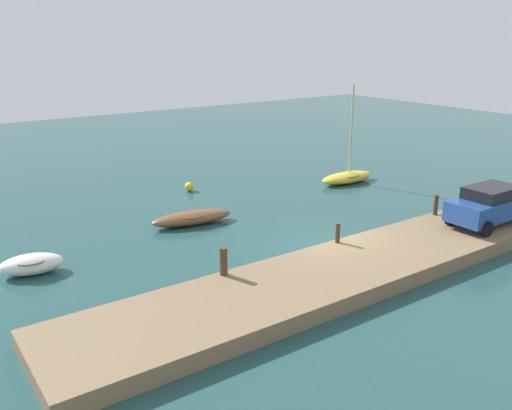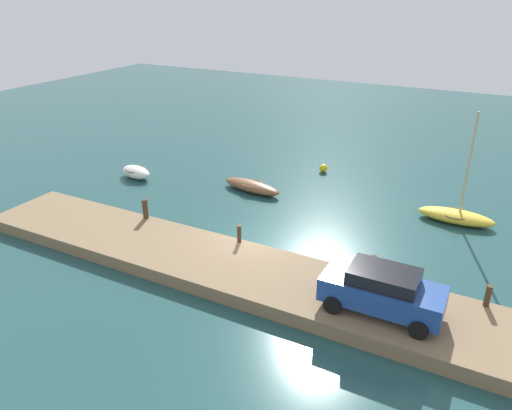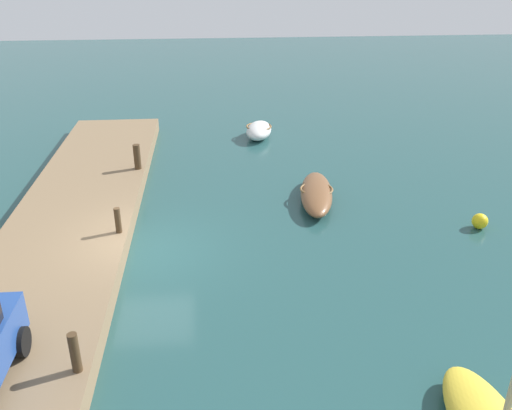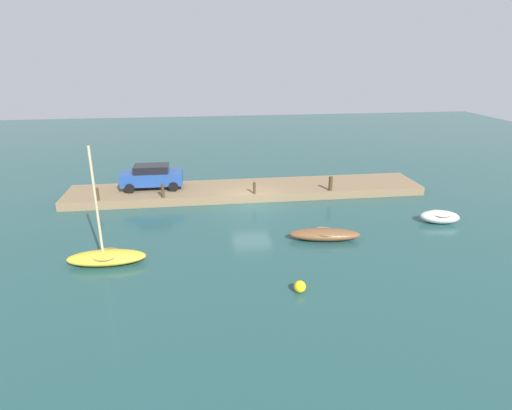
{
  "view_description": "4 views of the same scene",
  "coord_description": "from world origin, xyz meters",
  "views": [
    {
      "loc": [
        -14.25,
        -15.31,
        8.39
      ],
      "look_at": [
        -1.21,
        3.41,
        1.16
      ],
      "focal_mm": 38.23,
      "sensor_mm": 36.0,
      "label": 1
    },
    {
      "loc": [
        9.2,
        -17.27,
        10.91
      ],
      "look_at": [
        -1.21,
        2.44,
        0.85
      ],
      "focal_mm": 34.35,
      "sensor_mm": 36.0,
      "label": 2
    },
    {
      "loc": [
        14.52,
        2.03,
        8.38
      ],
      "look_at": [
        -1.08,
        3.34,
        0.94
      ],
      "focal_mm": 38.48,
      "sensor_mm": 36.0,
      "label": 3
    },
    {
      "loc": [
        3.17,
        25.5,
        9.38
      ],
      "look_at": [
        -0.0,
        2.12,
        0.85
      ],
      "focal_mm": 29.57,
      "sensor_mm": 36.0,
      "label": 4
    }
  ],
  "objects": [
    {
      "name": "ground_plane",
      "position": [
        0.0,
        0.0,
        0.0
      ],
      "size": [
        84.0,
        84.0,
        0.0
      ],
      "primitive_type": "plane",
      "color": "#234C4C"
    },
    {
      "name": "dock_platform",
      "position": [
        0.0,
        -2.54,
        0.29
      ],
      "size": [
        24.47,
        3.88,
        0.57
      ],
      "primitive_type": "cube",
      "color": "#846B4C",
      "rests_on": "ground_plane"
    },
    {
      "name": "rowboat_yellow",
      "position": [
        7.75,
        6.94,
        0.38
      ],
      "size": [
        3.67,
        1.43,
        5.65
      ],
      "rotation": [
        0.0,
        0.0,
        -0.02
      ],
      "color": "gold",
      "rests_on": "ground_plane"
    },
    {
      "name": "dinghy_white",
      "position": [
        -10.54,
        4.28,
        0.38
      ],
      "size": [
        2.43,
        1.62,
        0.74
      ],
      "rotation": [
        0.0,
        0.0,
        -0.22
      ],
      "color": "white",
      "rests_on": "ground_plane"
    },
    {
      "name": "rowboat_brown",
      "position": [
        -3.19,
        5.7,
        0.31
      ],
      "size": [
        3.91,
        1.7,
        0.62
      ],
      "rotation": [
        0.0,
        0.0,
        -0.16
      ],
      "color": "brown",
      "rests_on": "ground_plane"
    },
    {
      "name": "mooring_post_west",
      "position": [
        -5.51,
        -0.85,
        1.06
      ],
      "size": [
        0.26,
        0.26,
        0.97
      ],
      "primitive_type": "cylinder",
      "color": "#47331E",
      "rests_on": "dock_platform"
    },
    {
      "name": "mooring_post_mid_west",
      "position": [
        -0.3,
        -0.85,
        0.97
      ],
      "size": [
        0.18,
        0.18,
        0.8
      ],
      "primitive_type": "cylinder",
      "color": "#47331E",
      "rests_on": "dock_platform"
    },
    {
      "name": "mooring_post_mid_east",
      "position": [
        5.65,
        -0.85,
        1.03
      ],
      "size": [
        0.2,
        0.2,
        0.91
      ],
      "primitive_type": "cylinder",
      "color": "#47331E",
      "rests_on": "dock_platform"
    },
    {
      "name": "mooring_post_east",
      "position": [
        9.71,
        -0.85,
        0.98
      ],
      "size": [
        0.21,
        0.21,
        0.81
      ],
      "primitive_type": "cylinder",
      "color": "#47331E",
      "rests_on": "dock_platform"
    },
    {
      "name": "parked_car",
      "position": [
        6.49,
        -2.93,
        1.44
      ],
      "size": [
        4.11,
        1.92,
        1.65
      ],
      "rotation": [
        0.0,
        0.0,
        0.0
      ],
      "color": "#234793",
      "rests_on": "dock_platform"
    },
    {
      "name": "marker_buoy",
      "position": [
        -0.68,
        10.62,
        0.26
      ],
      "size": [
        0.52,
        0.52,
        0.52
      ],
      "primitive_type": "sphere",
      "color": "yellow",
      "rests_on": "ground_plane"
    }
  ]
}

